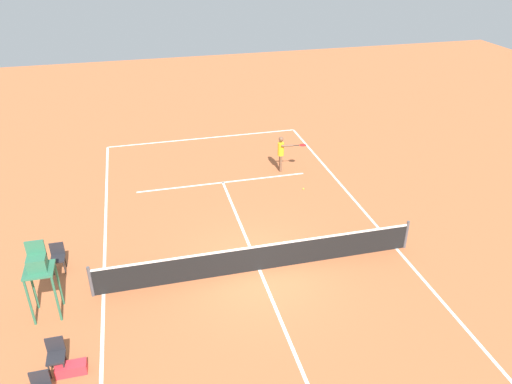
% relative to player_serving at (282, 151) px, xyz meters
% --- Properties ---
extents(ground_plane, '(60.00, 60.00, 0.00)m').
position_rel_player_serving_xyz_m(ground_plane, '(2.83, 6.93, -0.98)').
color(ground_plane, '#B76038').
extents(court_lines, '(9.96, 23.39, 0.01)m').
position_rel_player_serving_xyz_m(court_lines, '(2.83, 6.93, -0.98)').
color(court_lines, white).
rests_on(court_lines, ground).
extents(tennis_net, '(10.56, 0.10, 1.07)m').
position_rel_player_serving_xyz_m(tennis_net, '(2.83, 6.93, -0.49)').
color(tennis_net, '#4C4C51').
rests_on(tennis_net, ground).
extents(player_serving, '(1.23, 0.73, 1.66)m').
position_rel_player_serving_xyz_m(player_serving, '(0.00, 0.00, 0.00)').
color(player_serving, brown).
rests_on(player_serving, ground).
extents(tennis_ball, '(0.07, 0.07, 0.07)m').
position_rel_player_serving_xyz_m(tennis_ball, '(-0.38, 1.99, -0.95)').
color(tennis_ball, '#CCE033').
rests_on(tennis_ball, ground).
extents(umpire_chair, '(0.80, 0.80, 2.41)m').
position_rel_player_serving_xyz_m(umpire_chair, '(9.25, 7.43, 0.62)').
color(umpire_chair, '#2D6B4C').
rests_on(umpire_chair, ground).
extents(courtside_chair_mid, '(0.44, 0.46, 0.95)m').
position_rel_player_serving_xyz_m(courtside_chair_mid, '(9.15, 5.31, -0.45)').
color(courtside_chair_mid, '#262626').
rests_on(courtside_chair_mid, ground).
extents(courtside_chair_far, '(0.44, 0.46, 0.95)m').
position_rel_player_serving_xyz_m(courtside_chair_far, '(8.79, 9.67, -0.45)').
color(courtside_chair_far, '#262626').
rests_on(courtside_chair_far, ground).
extents(equipment_bag, '(0.76, 0.32, 0.30)m').
position_rel_player_serving_xyz_m(equipment_bag, '(8.48, 9.87, -0.83)').
color(equipment_bag, red).
rests_on(equipment_bag, ground).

